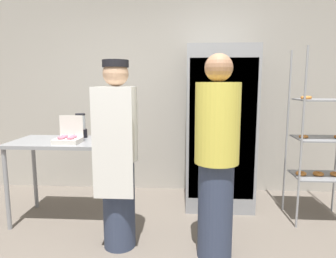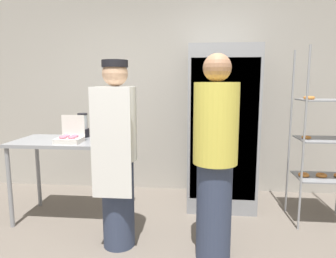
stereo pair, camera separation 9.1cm
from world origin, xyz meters
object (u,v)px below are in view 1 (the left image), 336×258
at_px(donut_box, 68,139).
at_px(blender_pitcher, 81,127).
at_px(person_customer, 217,158).
at_px(refrigerator, 219,128).
at_px(person_baker, 118,153).
at_px(baking_rack, 321,139).
at_px(binder_stack, 110,132).

height_order(donut_box, blender_pitcher, same).
distance_m(donut_box, person_customer, 1.54).
xyz_separation_m(refrigerator, donut_box, (-1.60, -0.69, -0.03)).
height_order(refrigerator, blender_pitcher, refrigerator).
bearing_deg(person_baker, person_customer, -7.58).
distance_m(baking_rack, donut_box, 2.66).
distance_m(blender_pitcher, person_customer, 1.66).
relative_size(donut_box, person_customer, 0.16).
relative_size(binder_stack, person_baker, 0.18).
relative_size(refrigerator, person_baker, 1.14).
xyz_separation_m(baking_rack, donut_box, (-2.64, -0.30, 0.03)).
height_order(refrigerator, baking_rack, refrigerator).
bearing_deg(donut_box, person_baker, -33.02).
relative_size(binder_stack, person_customer, 0.18).
bearing_deg(binder_stack, baking_rack, 0.31).
distance_m(refrigerator, person_baker, 1.48).
relative_size(baking_rack, blender_pitcher, 6.77).
xyz_separation_m(donut_box, binder_stack, (0.37, 0.28, 0.02)).
relative_size(person_baker, person_customer, 0.98).
bearing_deg(donut_box, baking_rack, 6.41).
relative_size(donut_box, binder_stack, 0.89).
distance_m(refrigerator, blender_pitcher, 1.62).
xyz_separation_m(baking_rack, person_baker, (-2.04, -0.69, -0.02)).
bearing_deg(refrigerator, person_baker, -132.76).
xyz_separation_m(blender_pitcher, binder_stack, (0.35, -0.03, -0.05)).
height_order(donut_box, binder_stack, donut_box).
bearing_deg(person_baker, blender_pitcher, 129.29).
xyz_separation_m(donut_box, person_baker, (0.60, -0.39, -0.05)).
bearing_deg(blender_pitcher, person_customer, -29.79).
bearing_deg(donut_box, binder_stack, 37.80).
xyz_separation_m(blender_pitcher, person_baker, (0.58, -0.71, -0.13)).
distance_m(refrigerator, person_customer, 1.21).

